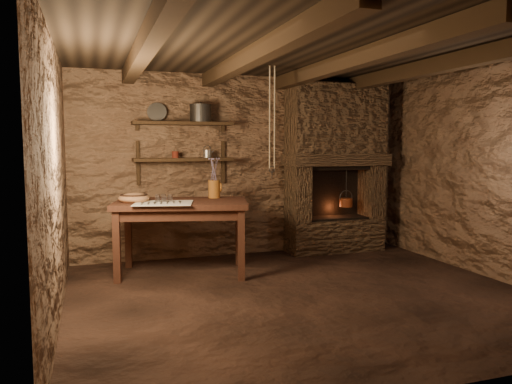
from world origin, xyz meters
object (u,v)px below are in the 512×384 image
object	(u,v)px
stoneware_jug	(214,180)
wooden_bowl	(134,198)
iron_stockpot	(201,114)
work_table	(182,235)
red_pot	(346,202)

from	to	relation	value
stoneware_jug	wooden_bowl	bearing A→B (deg)	162.98
stoneware_jug	iron_stockpot	size ratio (longest dim) A/B	1.82
work_table	stoneware_jug	distance (m)	0.76
wooden_bowl	iron_stockpot	distance (m)	1.44
work_table	iron_stockpot	size ratio (longest dim) A/B	6.09
work_table	red_pot	bearing A→B (deg)	25.94
wooden_bowl	iron_stockpot	xyz separation A→B (m)	(0.89, 0.57, 0.98)
work_table	red_pot	world-z (taller)	red_pot
work_table	wooden_bowl	distance (m)	0.68
stoneware_jug	wooden_bowl	world-z (taller)	stoneware_jug
iron_stockpot	red_pot	size ratio (longest dim) A/B	0.50
stoneware_jug	work_table	bearing A→B (deg)	178.19
work_table	stoneware_jug	xyz separation A→B (m)	(0.43, 0.18, 0.60)
stoneware_jug	wooden_bowl	xyz separation A→B (m)	(-0.95, -0.11, -0.17)
iron_stockpot	red_pot	xyz separation A→B (m)	(2.02, -0.12, -1.18)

